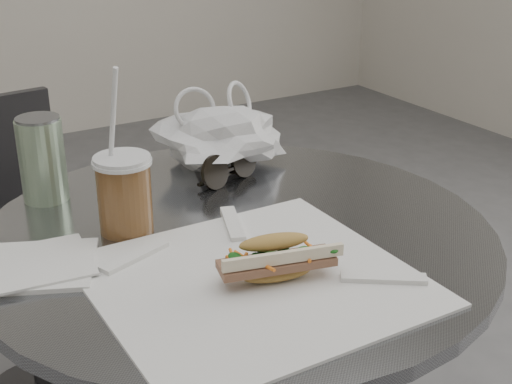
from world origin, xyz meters
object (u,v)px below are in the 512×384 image
chair_far (28,280)px  drink_can (42,159)px  iced_coffee (124,193)px  cafe_table (238,381)px  banh_mi (276,259)px  sunglasses (229,169)px

chair_far → drink_can: bearing=77.9°
chair_far → drink_can: drink_can is taller
drink_can → iced_coffee: bearing=-68.5°
cafe_table → chair_far: size_ratio=1.01×
iced_coffee → drink_can: iced_coffee is taller
banh_mi → sunglasses: (0.11, 0.33, -0.01)m
chair_far → iced_coffee: size_ratio=3.06×
cafe_table → chair_far: 0.76m
cafe_table → drink_can: drink_can is taller
sunglasses → banh_mi: bearing=-127.5°
chair_far → iced_coffee: (0.03, -0.65, 0.46)m
cafe_table → sunglasses: (0.08, 0.17, 0.30)m
iced_coffee → cafe_table: bearing=-30.1°
iced_coffee → drink_can: bearing=111.5°
banh_mi → sunglasses: size_ratio=1.50×
banh_mi → sunglasses: banh_mi is taller
cafe_table → iced_coffee: iced_coffee is taller
cafe_table → iced_coffee: bearing=149.9°
chair_far → drink_can: size_ratio=5.50×
iced_coffee → sunglasses: (0.22, 0.09, -0.04)m
iced_coffee → drink_can: (-0.07, 0.17, 0.01)m
banh_mi → iced_coffee: 0.26m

